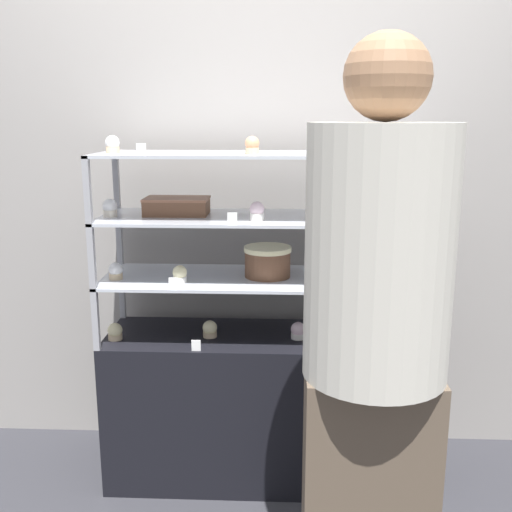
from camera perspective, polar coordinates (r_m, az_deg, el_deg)
The scene contains 29 objects.
ground_plane at distance 2.83m, azimuth 0.00°, elevation -19.89°, with size 20.00×20.00×0.00m, color #2D2D33.
back_wall at distance 2.73m, azimuth 0.33°, elevation 8.09°, with size 8.00×0.05×2.60m.
display_base at distance 2.66m, azimuth 0.00°, elevation -14.04°, with size 1.25×0.42×0.65m.
display_riser_lower at distance 2.46m, azimuth 0.00°, elevation -2.36°, with size 1.25×0.42×0.25m.
display_riser_middle at distance 2.41m, azimuth 0.00°, elevation 3.42°, with size 1.25×0.42×0.25m.
display_riser_upper at distance 2.38m, azimuth 0.00°, elevation 9.41°, with size 1.25×0.42×0.25m.
layer_cake_centerpiece at distance 2.45m, azimuth 1.11°, elevation -0.53°, with size 0.19×0.19×0.13m.
sheet_cake_frosted at distance 2.46m, azimuth -7.55°, elevation 4.74°, with size 0.26×0.17×0.07m.
cupcake_0 at distance 2.54m, azimuth -13.27°, elevation -7.04°, with size 0.06×0.06×0.07m.
cupcake_1 at distance 2.51m, azimuth -4.42°, elevation -6.97°, with size 0.06×0.06×0.07m.
cupcake_2 at distance 2.49m, azimuth 4.03°, elevation -7.13°, with size 0.06×0.06×0.07m.
cupcake_3 at distance 2.51m, azimuth 12.94°, elevation -7.24°, with size 0.06×0.06×0.07m.
price_tag_0 at distance 2.37m, azimuth -5.73°, elevation -8.48°, with size 0.04×0.00×0.04m.
cupcake_4 at distance 2.48m, azimuth -13.23°, elevation -1.42°, with size 0.06×0.06×0.07m.
cupcake_5 at distance 2.39m, azimuth -7.27°, elevation -1.74°, with size 0.06×0.06×0.07m.
cupcake_6 at distance 2.41m, azimuth 6.75°, elevation -1.62°, with size 0.06×0.06×0.07m.
cupcake_7 at distance 2.40m, azimuth 13.92°, elevation -1.99°, with size 0.06×0.06×0.07m.
price_tag_1 at distance 2.30m, azimuth -7.88°, elevation -2.58°, with size 0.04×0.00×0.04m.
cupcake_8 at distance 2.45m, azimuth -13.74°, elevation 4.44°, with size 0.06×0.06×0.07m.
cupcake_9 at distance 2.30m, azimuth 0.09°, elevation 4.28°, with size 0.06×0.06×0.07m.
cupcake_10 at distance 2.37m, azimuth 6.79°, elevation 4.41°, with size 0.06×0.06×0.07m.
cupcake_11 at distance 2.38m, azimuth 13.44°, elevation 4.21°, with size 0.06×0.06×0.07m.
price_tag_2 at distance 2.22m, azimuth -2.27°, elevation 3.60°, with size 0.04×0.00×0.04m.
cupcake_12 at distance 2.43m, azimuth -13.51°, elevation 10.28°, with size 0.05×0.05×0.07m.
cupcake_13 at distance 2.29m, azimuth -0.37°, elevation 10.48°, with size 0.05×0.05×0.07m.
cupcake_14 at distance 2.38m, azimuth 13.65°, elevation 10.22°, with size 0.05×0.05×0.07m.
price_tag_3 at distance 2.24m, azimuth -10.88°, elevation 9.94°, with size 0.04×0.00×0.04m.
donut_glazed at distance 2.41m, azimuth 7.16°, elevation 10.14°, with size 0.13×0.13×0.03m.
customer_figure at distance 1.75m, azimuth 11.28°, elevation -7.24°, with size 0.41×0.41×1.75m.
Camera 1 is at (0.11, -2.37, 1.54)m, focal length 42.00 mm.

